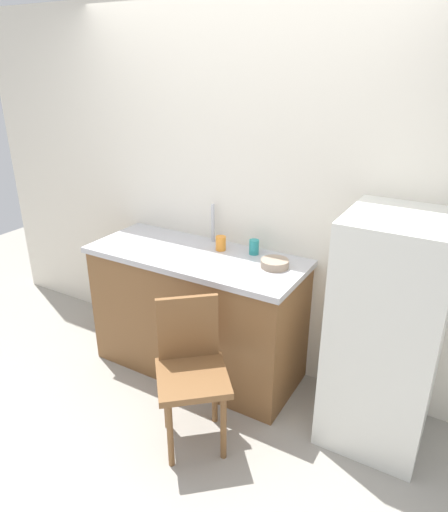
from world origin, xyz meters
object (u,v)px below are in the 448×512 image
refrigerator (386,333)px  chair (191,367)px  cup_orange (221,243)px  cup_teal (254,247)px  terracotta_bowl (275,263)px

refrigerator → chair: bearing=-147.5°
refrigerator → cup_orange: 1.22m
refrigerator → cup_teal: 1.00m
chair → cup_teal: cup_teal is taller
terracotta_bowl → chair: bearing=-107.3°
cup_orange → refrigerator: bearing=-6.7°
chair → terracotta_bowl: terracotta_bowl is taller
cup_orange → chair: bearing=-72.2°
cup_teal → cup_orange: cup_teal is taller
cup_teal → terracotta_bowl: bearing=-31.1°
chair → cup_teal: bearing=49.5°
refrigerator → terracotta_bowl: 0.78m
refrigerator → cup_teal: refrigerator is taller
chair → cup_orange: bearing=66.9°
terracotta_bowl → cup_teal: bearing=148.9°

